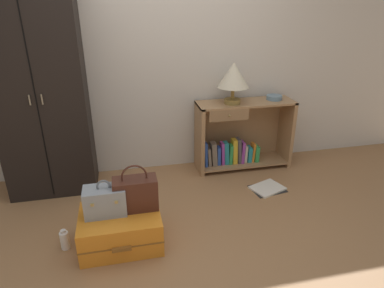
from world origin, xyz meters
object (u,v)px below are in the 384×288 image
Objects in this scene: suitcase_large at (121,228)px; train_case at (105,201)px; bowl at (274,97)px; bottle at (65,240)px; bookshelf at (240,137)px; handbag at (135,193)px; open_book_on_floor at (267,188)px; wardrobe at (41,93)px; table_lamp at (233,76)px.

train_case is (-0.10, 0.03, 0.25)m from suitcase_large.
bowl is 2.16m from train_case.
bottle is (-2.18, -1.06, -0.72)m from bowl.
handbag is at bearing -139.89° from bookshelf.
suitcase_large is at bearing -160.83° from open_book_on_floor.
wardrobe is 2.39m from open_book_on_floor.
handbag is (-1.11, -1.00, -0.65)m from table_lamp.
suitcase_large is 1.65× the size of open_book_on_floor.
table_lamp is at bearing 114.46° from open_book_on_floor.
table_lamp is 1.14× the size of open_book_on_floor.
bookshelf reaches higher than bottle.
handbag is at bearing -160.80° from open_book_on_floor.
wardrobe is at bearing 166.39° from open_book_on_floor.
open_book_on_floor is at bearing -65.54° from table_lamp.
bottle is at bearing 176.13° from suitcase_large.
bookshelf is 1.81m from train_case.
bottle is at bearing -154.10° from bowl.
handbag is at bearing -137.99° from table_lamp.
bowl is 0.45× the size of open_book_on_floor.
bookshelf reaches higher than suitcase_large.
handbag is 2.23× the size of bottle.
table_lamp reaches higher than bottle.
bowl is 0.27× the size of suitcase_large.
wardrobe is 1.87m from table_lamp.
bookshelf is (2.00, 0.06, -0.64)m from wardrobe.
bookshelf is 1.77m from suitcase_large.
train_case is 0.82× the size of handbag.
suitcase_large is (-1.75, -1.09, -0.66)m from bowl.
wardrobe is at bearing 121.34° from suitcase_large.
wardrobe reaches higher than train_case.
table_lamp is 0.69× the size of suitcase_large.
bowl is 2.16m from suitcase_large.
bowl is (0.37, -0.00, 0.43)m from bookshelf.
wardrobe is 1.38m from bottle.
wardrobe is 1.29m from train_case.
open_book_on_floor is (1.92, 0.49, -0.07)m from bottle.
suitcase_large is 1.58m from open_book_on_floor.
wardrobe is at bearing 100.86° from bottle.
table_lamp reaches higher than bookshelf.
bookshelf reaches higher than train_case.
table_lamp is at bearing 37.13° from train_case.
bottle is (-0.57, -0.02, -0.34)m from handbag.
bowl reaches higher than bookshelf.
train_case is (0.53, -1.00, -0.61)m from wardrobe.
table_lamp is at bearing 0.54° from wardrobe.
bowl is (2.37, 0.06, -0.21)m from wardrobe.
open_book_on_floor is (2.11, -0.51, -1.00)m from wardrobe.
wardrobe is at bearing -178.27° from bookshelf.
bottle is (-1.81, -1.06, -0.28)m from bookshelf.
bottle is at bearing -178.27° from handbag.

